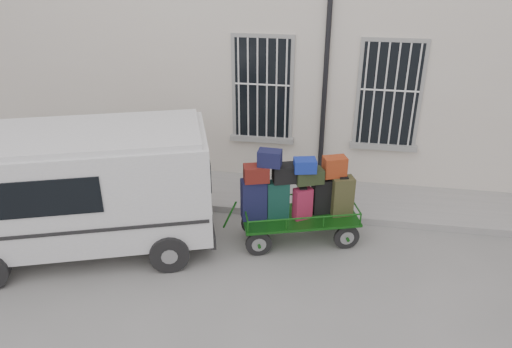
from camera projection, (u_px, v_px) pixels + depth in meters
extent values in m
plane|color=slate|center=(259.00, 254.00, 9.19)|extent=(80.00, 80.00, 0.00)
cube|color=beige|center=(293.00, 33.00, 12.74)|extent=(24.00, 5.00, 6.00)
cylinder|color=black|center=(326.00, 67.00, 10.40)|extent=(0.11, 0.11, 5.60)
cube|color=black|center=(262.00, 89.00, 10.90)|extent=(1.20, 0.08, 2.20)
cube|color=gray|center=(262.00, 138.00, 11.39)|extent=(1.45, 0.22, 0.12)
cube|color=black|center=(389.00, 95.00, 10.50)|extent=(1.20, 0.08, 2.20)
cube|color=gray|center=(383.00, 146.00, 10.99)|extent=(1.45, 0.22, 0.12)
cube|color=gray|center=(274.00, 194.00, 11.11)|extent=(24.00, 1.70, 0.15)
cylinder|color=black|center=(259.00, 244.00, 9.07)|extent=(0.48, 0.20, 0.49)
cylinder|color=gray|center=(259.00, 244.00, 9.07)|extent=(0.28, 0.16, 0.27)
cylinder|color=black|center=(253.00, 223.00, 9.72)|extent=(0.48, 0.20, 0.49)
cylinder|color=gray|center=(253.00, 223.00, 9.72)|extent=(0.28, 0.16, 0.27)
cylinder|color=black|center=(347.00, 237.00, 9.26)|extent=(0.48, 0.20, 0.49)
cylinder|color=gray|center=(347.00, 237.00, 9.26)|extent=(0.28, 0.16, 0.27)
cylinder|color=black|center=(336.00, 217.00, 9.92)|extent=(0.48, 0.20, 0.49)
cylinder|color=gray|center=(336.00, 217.00, 9.92)|extent=(0.28, 0.16, 0.27)
cube|color=#124C11|center=(299.00, 217.00, 9.36)|extent=(2.33, 1.55, 0.05)
cylinder|color=#124C11|center=(230.00, 215.00, 9.14)|extent=(0.28, 0.12, 0.54)
cube|color=#111534|center=(254.00, 199.00, 9.12)|extent=(0.52, 0.41, 0.78)
cube|color=black|center=(254.00, 179.00, 8.94)|extent=(0.21, 0.18, 0.03)
cube|color=#0E3329|center=(278.00, 199.00, 9.17)|extent=(0.43, 0.29, 0.72)
cube|color=black|center=(279.00, 181.00, 9.00)|extent=(0.18, 0.15, 0.03)
cube|color=maroon|center=(303.00, 203.00, 9.16)|extent=(0.38, 0.34, 0.60)
cube|color=black|center=(303.00, 188.00, 9.02)|extent=(0.15, 0.13, 0.03)
cube|color=black|center=(323.00, 195.00, 9.34)|extent=(0.46, 0.38, 0.69)
cube|color=black|center=(324.00, 178.00, 9.18)|extent=(0.19, 0.17, 0.03)
cube|color=#38391C|center=(342.00, 196.00, 9.25)|extent=(0.46, 0.38, 0.75)
cube|color=black|center=(344.00, 177.00, 9.08)|extent=(0.19, 0.17, 0.03)
cube|color=#4E170F|center=(256.00, 173.00, 8.87)|extent=(0.51, 0.42, 0.29)
cube|color=black|center=(287.00, 173.00, 8.98)|extent=(0.57, 0.44, 0.32)
cube|color=black|center=(309.00, 176.00, 9.00)|extent=(0.57, 0.45, 0.26)
cube|color=maroon|center=(335.00, 167.00, 9.08)|extent=(0.48, 0.39, 0.37)
cube|color=#111534|center=(270.00, 158.00, 8.74)|extent=(0.42, 0.28, 0.29)
cube|color=navy|center=(305.00, 165.00, 8.84)|extent=(0.44, 0.36, 0.23)
cube|color=silver|center=(80.00, 186.00, 8.82)|extent=(4.88, 3.28, 1.84)
cube|color=silver|center=(71.00, 135.00, 8.40)|extent=(4.63, 3.07, 0.10)
cube|color=black|center=(27.00, 200.00, 7.74)|extent=(2.14, 0.76, 0.63)
cube|color=black|center=(207.00, 161.00, 9.02)|extent=(0.50, 1.37, 0.56)
cube|color=black|center=(209.00, 217.00, 9.53)|extent=(0.70, 1.82, 0.22)
cube|color=white|center=(211.00, 206.00, 9.44)|extent=(0.17, 0.42, 0.12)
cylinder|color=black|center=(17.00, 213.00, 9.86)|extent=(0.73, 0.44, 0.69)
cylinder|color=black|center=(169.00, 253.00, 8.63)|extent=(0.73, 0.44, 0.69)
cylinder|color=black|center=(169.00, 201.00, 10.29)|extent=(0.73, 0.44, 0.69)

